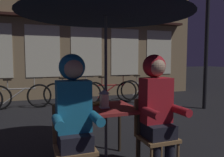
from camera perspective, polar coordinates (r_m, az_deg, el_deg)
name	(u,v)px	position (r m, az deg, el deg)	size (l,w,h in m)	color
cafe_table	(106,115)	(2.87, -1.56, -9.28)	(0.72, 0.72, 0.74)	maroon
patio_umbrella	(106,0)	(2.87, -1.63, 19.34)	(2.10, 2.10, 2.31)	#4C4C51
lantern	(104,98)	(2.79, -2.01, -5.02)	(0.11, 0.11, 0.23)	white
chair_left	(73,141)	(2.46, -9.78, -15.45)	(0.40, 0.40, 0.87)	olive
chair_right	(154,131)	(2.78, 10.62, -13.04)	(0.40, 0.40, 0.87)	olive
person_left_hooded	(74,109)	(2.31, -9.66, -7.60)	(0.45, 0.56, 1.40)	black
person_right_hooded	(157,102)	(2.65, 11.37, -6.00)	(0.45, 0.56, 1.40)	black
shopfront_building	(63,9)	(8.30, -12.26, 17.00)	(10.00, 0.93, 6.20)	#937A56
street_lamp	(208,7)	(6.64, 23.21, 16.49)	(0.32, 0.32, 3.88)	black
bicycle_second	(19,96)	(6.56, -22.52, -4.15)	(1.68, 0.13, 0.84)	black
bicycle_third	(72,93)	(6.65, -10.03, -3.72)	(1.65, 0.43, 0.84)	black
bicycle_fourth	(111,91)	(6.91, -0.28, -3.32)	(1.68, 0.23, 0.84)	black
bicycle_fifth	(145,89)	(7.55, 8.32, -2.66)	(1.68, 0.22, 0.84)	black
book	(97,104)	(3.02, -3.92, -6.39)	(0.20, 0.14, 0.02)	olive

